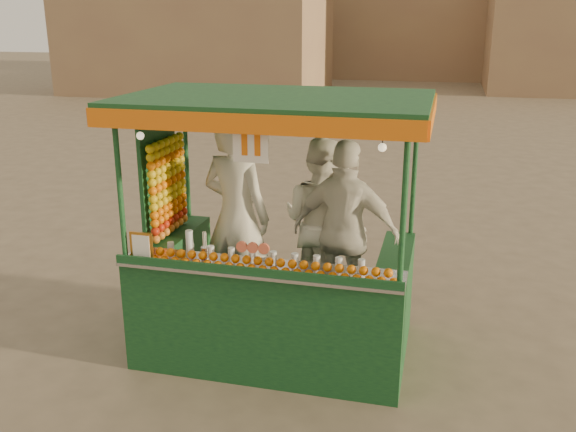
% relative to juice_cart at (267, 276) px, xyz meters
% --- Properties ---
extents(ground, '(90.00, 90.00, 0.00)m').
position_rel_juice_cart_xyz_m(ground, '(0.43, -0.06, -0.76)').
color(ground, brown).
rests_on(ground, ground).
extents(building_left, '(10.00, 6.00, 6.00)m').
position_rel_juice_cart_xyz_m(building_left, '(-8.57, 19.94, 2.24)').
color(building_left, '#907552').
rests_on(building_left, ground).
extents(building_center, '(14.00, 7.00, 7.00)m').
position_rel_juice_cart_xyz_m(building_center, '(-1.57, 29.94, 2.74)').
color(building_center, '#907552').
rests_on(building_center, ground).
extents(juice_cart, '(2.59, 1.68, 2.36)m').
position_rel_juice_cart_xyz_m(juice_cart, '(0.00, 0.00, 0.00)').
color(juice_cart, '#0E341C').
rests_on(juice_cart, ground).
extents(vendor_left, '(0.78, 0.62, 1.88)m').
position_rel_juice_cart_xyz_m(vendor_left, '(-0.37, 0.27, 0.46)').
color(vendor_left, silver).
rests_on(vendor_left, ground).
extents(vendor_middle, '(0.97, 0.86, 1.66)m').
position_rel_juice_cart_xyz_m(vendor_middle, '(0.36, 0.62, 0.34)').
color(vendor_middle, white).
rests_on(vendor_middle, ground).
extents(vendor_right, '(1.04, 0.55, 1.70)m').
position_rel_juice_cart_xyz_m(vendor_right, '(0.65, 0.31, 0.36)').
color(vendor_right, silver).
rests_on(vendor_right, ground).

